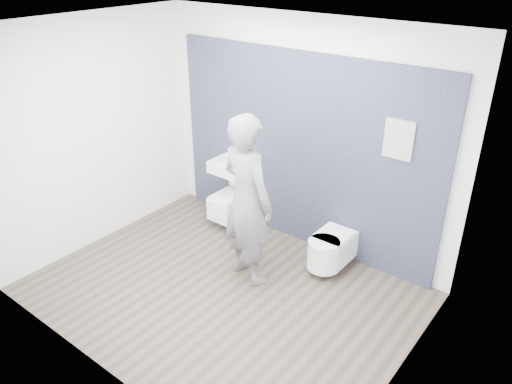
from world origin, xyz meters
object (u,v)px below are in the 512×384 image
Objects in this scene: washbasin at (232,167)px; toilet_rounded at (330,249)px; visitor at (247,201)px; toilet_square at (230,204)px.

toilet_rounded is at bearing -4.84° from washbasin.
washbasin is 1.70m from toilet_rounded.
toilet_rounded is 1.20m from visitor.
washbasin is 0.53m from toilet_square.
visitor is (0.93, -0.83, 0.14)m from washbasin.
toilet_square reaches higher than toilet_rounded.
washbasin is at bearing 175.16° from toilet_rounded.
washbasin reaches higher than toilet_square.
visitor reaches higher than toilet_square.
washbasin is 0.75× the size of toilet_square.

